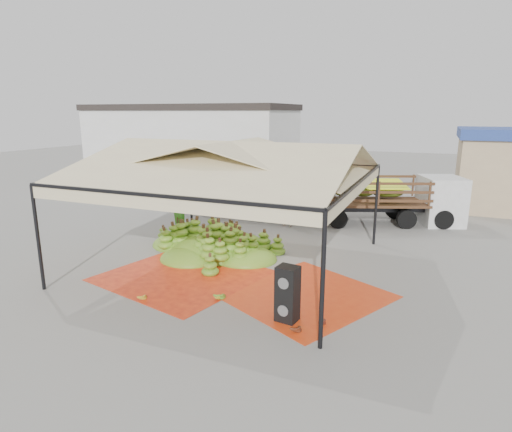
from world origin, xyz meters
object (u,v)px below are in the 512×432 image
at_px(vendor, 287,206).
at_px(truck_left, 267,185).
at_px(speaker_stack, 287,294).
at_px(truck_right, 396,195).
at_px(banana_heap, 213,237).

height_order(vendor, truck_left, truck_left).
xyz_separation_m(speaker_stack, truck_left, (-4.55, 10.19, 0.77)).
xyz_separation_m(truck_left, truck_right, (5.99, 0.51, -0.15)).
bearing_deg(vendor, truck_right, -154.01).
bearing_deg(banana_heap, truck_left, 94.21).
bearing_deg(vendor, truck_left, -49.96).
xyz_separation_m(banana_heap, speaker_stack, (4.08, -3.86, 0.12)).
height_order(banana_heap, truck_left, truck_left).
bearing_deg(vendor, banana_heap, 72.17).
height_order(truck_left, truck_right, truck_left).
xyz_separation_m(banana_heap, vendor, (1.22, 4.50, 0.34)).
bearing_deg(truck_right, speaker_stack, -118.94).
bearing_deg(truck_right, truck_left, 163.63).
xyz_separation_m(speaker_stack, vendor, (-2.86, 8.36, 0.22)).
bearing_deg(banana_heap, speaker_stack, -43.38).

